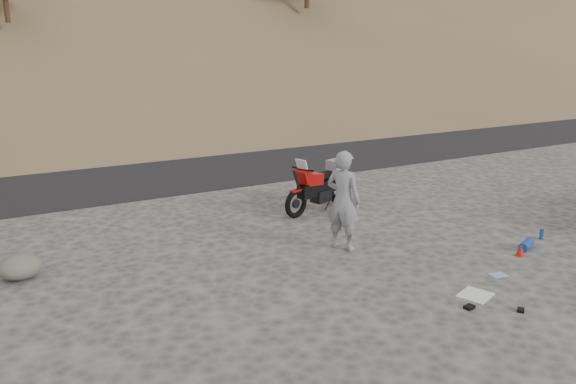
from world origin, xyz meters
name	(u,v)px	position (x,y,z in m)	size (l,w,h in m)	color
ground	(359,260)	(0.00, 0.00, 0.00)	(140.00, 140.00, 0.00)	#474441
road	(183,164)	(0.00, 9.00, 0.00)	(120.00, 7.00, 0.05)	black
motorcycle	(322,186)	(1.07, 2.83, 0.53)	(2.05, 0.95, 1.25)	black
man	(342,248)	(0.08, 0.63, 0.00)	(0.65, 0.43, 1.78)	gray
small_rock	(20,267)	(-5.06, 1.98, 0.19)	(0.71, 0.65, 0.39)	#504B44
gear_white_cloth	(475,295)	(0.66, -1.94, 0.01)	(0.46, 0.41, 0.02)	white
gear_blue_mat	(526,245)	(2.90, -1.03, 0.08)	(0.16, 0.16, 0.41)	navy
gear_bottle	(542,234)	(3.61, -0.81, 0.10)	(0.07, 0.07, 0.20)	navy
gear_funnel	(521,250)	(2.55, -1.19, 0.10)	(0.15, 0.15, 0.20)	red
gear_glove_a	(469,307)	(0.27, -2.19, 0.02)	(0.15, 0.11, 0.04)	black
gear_glove_b	(521,310)	(0.82, -2.60, 0.02)	(0.12, 0.09, 0.04)	black
gear_blue_cloth	(498,275)	(1.55, -1.59, 0.01)	(0.26, 0.19, 0.01)	#82A7C9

